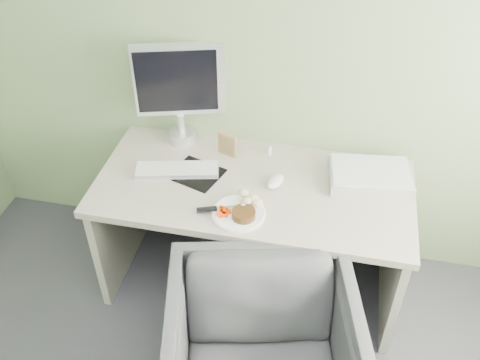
% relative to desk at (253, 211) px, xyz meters
% --- Properties ---
extents(wall_back, '(3.50, 0.00, 3.50)m').
position_rel_desk_xyz_m(wall_back, '(0.00, 0.38, 0.80)').
color(wall_back, '#6E835C').
rests_on(wall_back, floor).
extents(desk, '(1.60, 0.75, 0.73)m').
position_rel_desk_xyz_m(desk, '(0.00, 0.00, 0.00)').
color(desk, '#AB9F8F').
rests_on(desk, floor).
extents(plate, '(0.26, 0.26, 0.01)m').
position_rel_desk_xyz_m(plate, '(-0.03, -0.23, 0.19)').
color(plate, white).
rests_on(plate, desk).
extents(steak, '(0.14, 0.14, 0.04)m').
position_rel_desk_xyz_m(steak, '(0.00, -0.25, 0.21)').
color(steak, black).
rests_on(steak, plate).
extents(potato_pile, '(0.12, 0.11, 0.06)m').
position_rel_desk_xyz_m(potato_pile, '(0.00, -0.17, 0.22)').
color(potato_pile, tan).
rests_on(potato_pile, plate).
extents(carrot_heap, '(0.08, 0.07, 0.04)m').
position_rel_desk_xyz_m(carrot_heap, '(-0.08, -0.25, 0.22)').
color(carrot_heap, '#FA3705').
rests_on(carrot_heap, plate).
extents(steak_knife, '(0.24, 0.11, 0.02)m').
position_rel_desk_xyz_m(steak_knife, '(-0.14, -0.24, 0.21)').
color(steak_knife, silver).
rests_on(steak_knife, plate).
extents(mousepad, '(0.30, 0.28, 0.00)m').
position_rel_desk_xyz_m(mousepad, '(-0.30, 0.03, 0.18)').
color(mousepad, black).
rests_on(mousepad, desk).
extents(keyboard, '(0.44, 0.22, 0.02)m').
position_rel_desk_xyz_m(keyboard, '(-0.41, 0.02, 0.20)').
color(keyboard, white).
rests_on(keyboard, desk).
extents(computer_mouse, '(0.11, 0.14, 0.04)m').
position_rel_desk_xyz_m(computer_mouse, '(0.11, 0.02, 0.20)').
color(computer_mouse, white).
rests_on(computer_mouse, desk).
extents(photo_frame, '(0.11, 0.05, 0.13)m').
position_rel_desk_xyz_m(photo_frame, '(-0.18, 0.22, 0.25)').
color(photo_frame, '#A8744E').
rests_on(photo_frame, desk).
extents(eyedrop_bottle, '(0.02, 0.02, 0.06)m').
position_rel_desk_xyz_m(eyedrop_bottle, '(0.04, 0.27, 0.21)').
color(eyedrop_bottle, white).
rests_on(eyedrop_bottle, desk).
extents(scanner, '(0.44, 0.32, 0.06)m').
position_rel_desk_xyz_m(scanner, '(0.57, 0.15, 0.21)').
color(scanner, '#A3A5AA').
rests_on(scanner, desk).
extents(monitor, '(0.47, 0.19, 0.57)m').
position_rel_desk_xyz_m(monitor, '(-0.46, 0.32, 0.50)').
color(monitor, silver).
rests_on(monitor, desk).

